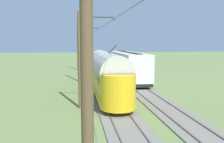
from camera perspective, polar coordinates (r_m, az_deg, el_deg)
The scene contains 10 objects.
ground_plane at distance 31.66m, azimuth 0.97°, elevation -2.88°, with size 220.00×220.00×0.00m, color olive.
track_streetcar_siding at distance 32.33m, azimuth 4.40°, elevation -2.61°, with size 2.80×80.00×0.18m.
track_adjacent_siding at distance 31.71m, azimuth -2.71°, elevation -2.78°, with size 2.80×80.00×0.18m.
vintage_streetcar at distance 25.49m, azimuth -1.46°, elevation -0.05°, with size 2.65×18.16×4.89m.
boxcar_adjacent at distance 34.07m, azimuth 3.67°, elevation 1.45°, with size 2.96×14.70×3.85m.
catenary_pole_foreground at distance 48.02m, azimuth -7.82°, elevation 5.07°, with size 2.95×0.28×7.64m.
catenary_pole_mid_near at distance 33.78m, azimuth -7.67°, elevation 4.46°, with size 2.95×0.28×7.64m.
catenary_pole_mid_far at distance 19.55m, azimuth -7.29°, elevation 2.95°, with size 2.95×0.28×7.64m.
catenary_pole_background at distance 5.41m, azimuth -4.93°, elevation -6.50°, with size 2.95×0.28×7.64m.
overhead_wire_run at distance 27.62m, azimuth -2.15°, elevation 10.50°, with size 2.74×46.74×0.18m.
Camera 1 is at (4.94, 30.83, 5.21)m, focal length 39.45 mm.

